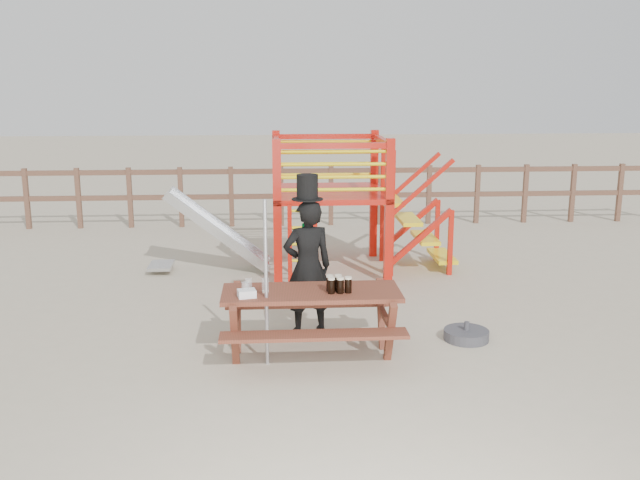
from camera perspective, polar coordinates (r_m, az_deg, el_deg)
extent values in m
plane|color=#B2A48A|center=(7.76, 1.29, -9.36)|extent=(60.00, 60.00, 0.00)
cube|color=brown|center=(14.28, -1.12, 5.54)|extent=(15.00, 0.06, 0.10)
cube|color=brown|center=(14.35, -1.11, 3.55)|extent=(15.00, 0.06, 0.10)
cube|color=brown|center=(15.14, -22.41, 3.06)|extent=(0.09, 0.09, 1.20)
cube|color=brown|center=(14.85, -18.76, 3.18)|extent=(0.09, 0.09, 1.20)
cube|color=brown|center=(14.62, -14.97, 3.28)|extent=(0.09, 0.09, 1.20)
cube|color=brown|center=(14.46, -11.07, 3.38)|extent=(0.09, 0.09, 1.20)
cube|color=brown|center=(14.37, -7.11, 3.46)|extent=(0.09, 0.09, 1.20)
cube|color=brown|center=(14.34, -3.11, 3.52)|extent=(0.09, 0.09, 1.20)
cube|color=brown|center=(14.39, 0.88, 3.57)|extent=(0.09, 0.09, 1.20)
cube|color=brown|center=(14.50, 4.83, 3.60)|extent=(0.09, 0.09, 1.20)
cube|color=brown|center=(14.68, 8.71, 3.61)|extent=(0.09, 0.09, 1.20)
cube|color=brown|center=(14.92, 12.47, 3.61)|extent=(0.09, 0.09, 1.20)
cube|color=brown|center=(15.23, 16.09, 3.59)|extent=(0.09, 0.09, 1.20)
cube|color=brown|center=(15.60, 19.56, 3.56)|extent=(0.09, 0.09, 1.20)
cube|color=brown|center=(16.02, 22.85, 3.52)|extent=(0.09, 0.09, 1.20)
cube|color=red|center=(10.13, -3.43, 2.15)|extent=(0.12, 0.12, 2.10)
cube|color=red|center=(10.26, 5.55, 2.25)|extent=(0.12, 0.12, 2.10)
cube|color=red|center=(11.70, -3.48, 3.61)|extent=(0.12, 0.12, 2.10)
cube|color=red|center=(11.82, 4.32, 3.69)|extent=(0.12, 0.12, 2.10)
cube|color=red|center=(10.92, 0.74, 3.76)|extent=(1.72, 1.72, 0.08)
cube|color=red|center=(10.03, 1.11, 7.55)|extent=(1.60, 0.08, 0.08)
cube|color=red|center=(11.62, 0.45, 8.29)|extent=(1.60, 0.08, 0.08)
cube|color=red|center=(10.79, -3.53, 7.91)|extent=(0.08, 1.60, 0.08)
cube|color=red|center=(10.91, 4.99, 7.94)|extent=(0.08, 1.60, 0.08)
cylinder|color=yellow|center=(10.10, 1.09, 4.04)|extent=(1.50, 0.05, 0.05)
cylinder|color=yellow|center=(11.68, 0.44, 5.26)|extent=(1.50, 0.05, 0.05)
cylinder|color=yellow|center=(10.08, 1.10, 5.05)|extent=(1.50, 0.05, 0.05)
cylinder|color=yellow|center=(11.66, 0.44, 6.13)|extent=(1.50, 0.05, 0.05)
cylinder|color=yellow|center=(10.05, 1.10, 6.07)|extent=(1.50, 0.05, 0.05)
cylinder|color=yellow|center=(11.64, 0.44, 7.01)|extent=(1.50, 0.05, 0.05)
cylinder|color=yellow|center=(10.04, 1.11, 7.09)|extent=(1.50, 0.05, 0.05)
cylinder|color=yellow|center=(11.62, 0.44, 7.89)|extent=(1.50, 0.05, 0.05)
cube|color=red|center=(10.08, -2.43, -0.51)|extent=(0.06, 0.06, 1.20)
cube|color=red|center=(10.09, -0.38, -0.48)|extent=(0.06, 0.06, 1.20)
cylinder|color=yellow|center=(10.20, -1.39, -2.96)|extent=(0.36, 0.04, 0.04)
cylinder|color=yellow|center=(10.13, -1.40, -1.65)|extent=(0.36, 0.04, 0.04)
cylinder|color=yellow|center=(10.07, -1.41, -0.33)|extent=(0.36, 0.04, 0.04)
cylinder|color=yellow|center=(10.02, -1.41, 1.00)|extent=(0.36, 0.04, 0.04)
cylinder|color=yellow|center=(9.98, -1.42, 2.35)|extent=(0.36, 0.04, 0.04)
cube|color=yellow|center=(11.05, 5.66, 3.18)|extent=(0.30, 0.90, 0.06)
cube|color=yellow|center=(11.16, 7.05, 1.67)|extent=(0.30, 0.90, 0.06)
cube|color=yellow|center=(11.27, 8.40, 0.18)|extent=(0.30, 0.90, 0.06)
cube|color=yellow|center=(11.40, 9.73, -1.27)|extent=(0.30, 0.90, 0.06)
cube|color=red|center=(10.78, 8.09, 0.27)|extent=(0.95, 0.08, 0.86)
cube|color=red|center=(11.65, 7.20, 1.24)|extent=(0.95, 0.08, 0.86)
cube|color=silver|center=(11.03, -8.11, 0.66)|extent=(1.53, 0.55, 1.21)
cube|color=silver|center=(10.76, -8.22, 0.56)|extent=(1.58, 0.04, 1.28)
cube|color=silver|center=(11.29, -8.01, 1.15)|extent=(1.58, 0.04, 1.28)
cube|color=silver|center=(11.26, -12.60, -2.00)|extent=(0.35, 0.55, 0.05)
cube|color=maroon|center=(7.56, -0.71, -4.25)|extent=(1.89, 0.71, 0.05)
cube|color=maroon|center=(7.16, -0.46, -7.64)|extent=(1.89, 0.27, 0.04)
cube|color=maroon|center=(8.14, -0.91, -5.08)|extent=(1.89, 0.27, 0.04)
cube|color=maroon|center=(7.68, -6.72, -6.97)|extent=(0.08, 1.13, 0.68)
cube|color=maroon|center=(7.76, 5.26, -6.71)|extent=(0.08, 1.13, 0.68)
imported|color=black|center=(8.24, -0.99, -2.18)|extent=(0.65, 0.50, 1.58)
cube|color=#0D8F32|center=(8.32, -1.23, -0.70)|extent=(0.07, 0.03, 0.37)
cylinder|color=black|center=(8.07, -1.02, 3.30)|extent=(0.36, 0.36, 0.01)
cylinder|color=black|center=(8.05, -1.02, 4.30)|extent=(0.24, 0.24, 0.27)
cube|color=white|center=(8.15, -1.25, 5.09)|extent=(0.12, 0.03, 0.03)
cylinder|color=#B2B2B7|center=(7.31, -4.33, -3.51)|extent=(0.04, 0.04, 1.75)
cylinder|color=#3B3A40|center=(8.39, 11.62, -7.45)|extent=(0.51, 0.51, 0.12)
cylinder|color=#3B3A40|center=(8.35, 11.66, -6.75)|extent=(0.06, 0.06, 0.10)
cube|color=white|center=(7.37, -5.88, -4.27)|extent=(0.21, 0.18, 0.08)
cylinder|color=black|center=(7.44, 0.91, -3.74)|extent=(0.07, 0.07, 0.15)
cylinder|color=beige|center=(7.42, 0.91, -3.11)|extent=(0.08, 0.08, 0.02)
cylinder|color=black|center=(7.45, 1.63, -3.72)|extent=(0.07, 0.07, 0.15)
cylinder|color=beige|center=(7.43, 1.63, -3.09)|extent=(0.08, 0.08, 0.02)
cylinder|color=black|center=(7.47, 2.27, -3.68)|extent=(0.07, 0.07, 0.15)
cylinder|color=beige|center=(7.45, 2.28, -3.05)|extent=(0.08, 0.08, 0.02)
cylinder|color=black|center=(7.53, 0.79, -3.54)|extent=(0.07, 0.07, 0.15)
cylinder|color=beige|center=(7.51, 0.79, -2.92)|extent=(0.08, 0.08, 0.02)
cylinder|color=black|center=(7.54, 1.45, -3.52)|extent=(0.07, 0.07, 0.15)
cylinder|color=beige|center=(7.52, 1.46, -2.89)|extent=(0.08, 0.08, 0.02)
cylinder|color=silver|center=(7.50, -5.74, -3.67)|extent=(0.07, 0.07, 0.15)
cylinder|color=beige|center=(7.52, -5.73, -4.14)|extent=(0.07, 0.07, 0.02)
cylinder|color=silver|center=(7.50, -4.40, -3.65)|extent=(0.07, 0.07, 0.15)
cylinder|color=beige|center=(7.52, -4.39, -4.12)|extent=(0.07, 0.07, 0.02)
cylinder|color=silver|center=(7.38, -5.99, -3.95)|extent=(0.07, 0.07, 0.15)
cylinder|color=beige|center=(7.40, -5.98, -4.43)|extent=(0.07, 0.07, 0.02)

